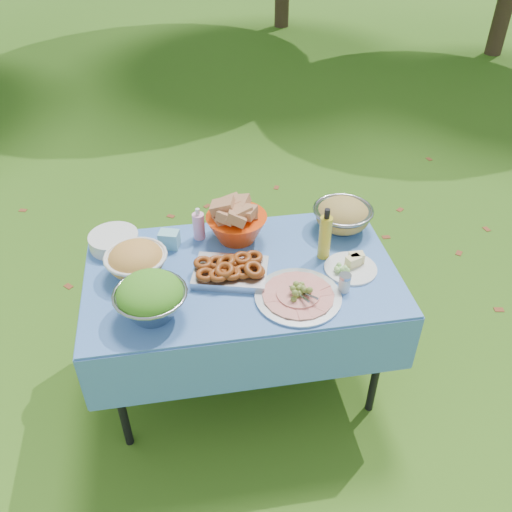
{
  "coord_description": "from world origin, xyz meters",
  "views": [
    {
      "loc": [
        -0.25,
        -1.96,
        2.39
      ],
      "look_at": [
        0.07,
        0.0,
        0.84
      ],
      "focal_mm": 38.0,
      "sensor_mm": 36.0,
      "label": 1
    }
  ],
  "objects": [
    {
      "name": "ground",
      "position": [
        0.0,
        0.0,
        0.0
      ],
      "size": [
        80.0,
        80.0,
        0.0
      ],
      "primitive_type": "plane",
      "color": "#1A3C0B",
      "rests_on": "ground"
    },
    {
      "name": "picnic_table",
      "position": [
        0.0,
        0.0,
        0.38
      ],
      "size": [
        1.46,
        0.86,
        0.76
      ],
      "primitive_type": "cube",
      "color": "#78B4E7",
      "rests_on": "ground"
    },
    {
      "name": "salad_bowl",
      "position": [
        -0.42,
        -0.23,
        0.86
      ],
      "size": [
        0.4,
        0.4,
        0.2
      ],
      "primitive_type": null,
      "rotation": [
        0.0,
        0.0,
        0.39
      ],
      "color": "gray",
      "rests_on": "picnic_table"
    },
    {
      "name": "pasta_bowl_white",
      "position": [
        -0.48,
        0.06,
        0.84
      ],
      "size": [
        0.32,
        0.32,
        0.16
      ],
      "primitive_type": null,
      "rotation": [
        0.0,
        0.0,
        0.15
      ],
      "color": "silver",
      "rests_on": "picnic_table"
    },
    {
      "name": "plate_stack",
      "position": [
        -0.6,
        0.3,
        0.8
      ],
      "size": [
        0.3,
        0.3,
        0.07
      ],
      "primitive_type": "cylinder",
      "rotation": [
        0.0,
        0.0,
        -0.28
      ],
      "color": "silver",
      "rests_on": "picnic_table"
    },
    {
      "name": "wipes_box",
      "position": [
        -0.33,
        0.25,
        0.8
      ],
      "size": [
        0.11,
        0.1,
        0.09
      ],
      "primitive_type": "cube",
      "rotation": [
        0.0,
        0.0,
        -0.31
      ],
      "color": "#7ECBD7",
      "rests_on": "picnic_table"
    },
    {
      "name": "sanitizer_bottle",
      "position": [
        -0.17,
        0.3,
        0.85
      ],
      "size": [
        0.07,
        0.07,
        0.17
      ],
      "primitive_type": "cylinder",
      "rotation": [
        0.0,
        0.0,
        -0.2
      ],
      "color": "#F9A2CA",
      "rests_on": "picnic_table"
    },
    {
      "name": "bread_bowl",
      "position": [
        0.02,
        0.27,
        0.86
      ],
      "size": [
        0.4,
        0.4,
        0.2
      ],
      "primitive_type": null,
      "rotation": [
        0.0,
        0.0,
        -0.37
      ],
      "color": "#E63B09",
      "rests_on": "picnic_table"
    },
    {
      "name": "pasta_bowl_steel",
      "position": [
        0.57,
        0.27,
        0.84
      ],
      "size": [
        0.35,
        0.35,
        0.16
      ],
      "primitive_type": null,
      "rotation": [
        0.0,
        0.0,
        0.16
      ],
      "color": "gray",
      "rests_on": "picnic_table"
    },
    {
      "name": "fried_tray",
      "position": [
        -0.05,
        -0.03,
        0.8
      ],
      "size": [
        0.39,
        0.32,
        0.08
      ],
      "primitive_type": "cube",
      "rotation": [
        0.0,
        0.0,
        -0.26
      ],
      "color": "#B9B9BE",
      "rests_on": "picnic_table"
    },
    {
      "name": "charcuterie_platter",
      "position": [
        0.22,
        -0.23,
        0.81
      ],
      "size": [
        0.49,
        0.49,
        0.09
      ],
      "primitive_type": "cylinder",
      "rotation": [
        0.0,
        0.0,
        0.32
      ],
      "color": "#BABEC2",
      "rests_on": "picnic_table"
    },
    {
      "name": "oil_bottle",
      "position": [
        0.41,
        0.05,
        0.9
      ],
      "size": [
        0.07,
        0.07,
        0.27
      ],
      "primitive_type": "cylinder",
      "rotation": [
        0.0,
        0.0,
        0.18
      ],
      "color": "gold",
      "rests_on": "picnic_table"
    },
    {
      "name": "cheese_plate",
      "position": [
        0.51,
        -0.07,
        0.8
      ],
      "size": [
        0.26,
        0.26,
        0.07
      ],
      "primitive_type": "cylinder",
      "rotation": [
        0.0,
        0.0,
        0.06
      ],
      "color": "silver",
      "rests_on": "picnic_table"
    },
    {
      "name": "shaker",
      "position": [
        0.44,
        -0.21,
        0.8
      ],
      "size": [
        0.06,
        0.06,
        0.09
      ],
      "primitive_type": "cylinder",
      "rotation": [
        0.0,
        0.0,
        0.2
      ],
      "color": "silver",
      "rests_on": "picnic_table"
    }
  ]
}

